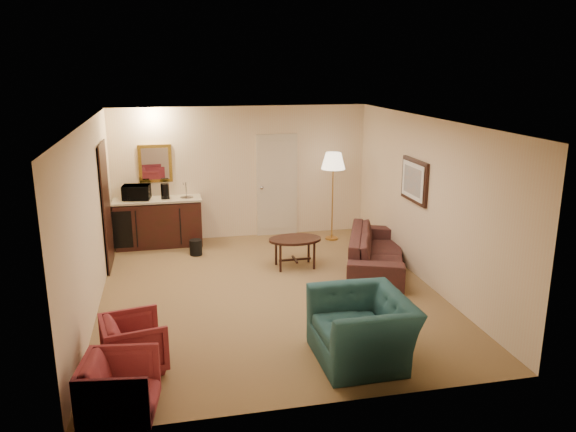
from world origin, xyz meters
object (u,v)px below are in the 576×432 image
sofa (377,245)px  rose_chair_far (120,385)px  wetbar_cabinet (159,222)px  rose_chair_near (134,341)px  coffee_maker (165,191)px  floor_lamp (333,196)px  waste_bin (196,247)px  microwave (136,191)px  coffee_table (295,253)px  teal_armchair (362,318)px

sofa → rose_chair_far: sofa is taller
wetbar_cabinet → rose_chair_near: bearing=-93.1°
rose_chair_far → coffee_maker: 5.57m
wetbar_cabinet → rose_chair_far: size_ratio=2.30×
wetbar_cabinet → floor_lamp: floor_lamp is taller
waste_bin → rose_chair_far: bearing=-101.7°
waste_bin → microwave: (-1.02, 0.74, 0.95)m
coffee_table → coffee_maker: size_ratio=3.09×
floor_lamp → microwave: size_ratio=3.52×
coffee_maker → rose_chair_near: bearing=-90.3°
teal_armchair → rose_chair_far: size_ratio=1.68×
teal_armchair → rose_chair_near: (-2.59, 0.33, -0.18)m
coffee_table → coffee_maker: (-2.12, 1.70, 0.81)m
microwave → wetbar_cabinet: bearing=5.6°
rose_chair_near → rose_chair_far: bearing=163.1°
wetbar_cabinet → teal_armchair: teal_armchair is taller
teal_armchair → floor_lamp: 4.72m
rose_chair_near → floor_lamp: bearing=-51.5°
rose_chair_near → microwave: (-0.12, 4.60, 0.74)m
wetbar_cabinet → coffee_maker: 0.63m
rose_chair_near → coffee_table: 3.82m
wetbar_cabinet → rose_chair_far: 5.53m
sofa → rose_chair_near: 4.57m
rose_chair_far → microwave: 5.59m
wetbar_cabinet → floor_lamp: bearing=-5.5°
teal_armchair → waste_bin: bearing=-159.1°
rose_chair_near → rose_chair_far: size_ratio=0.97×
floor_lamp → teal_armchair: bearing=-102.3°
rose_chair_far → floor_lamp: size_ratio=0.41×
rose_chair_far → rose_chair_near: bearing=2.3°
wetbar_cabinet → microwave: size_ratio=3.31×
microwave → sofa: bearing=-20.0°
sofa → teal_armchair: 3.07m
sofa → rose_chair_near: size_ratio=3.25×
rose_chair_near → teal_armchair: bearing=-108.7°
wetbar_cabinet → teal_armchair: bearing=-64.5°
wetbar_cabinet → waste_bin: 1.02m
wetbar_cabinet → coffee_maker: size_ratio=5.63×
sofa → rose_chair_near: sofa is taller
rose_chair_far → waste_bin: bearing=-3.8°
coffee_maker → teal_armchair: bearing=-61.1°
sofa → waste_bin: sofa is taller
floor_lamp → rose_chair_near: bearing=-130.2°
wetbar_cabinet → rose_chair_near: size_ratio=2.37×
rose_chair_near → coffee_table: rose_chair_near is taller
wetbar_cabinet → coffee_maker: coffee_maker is taller
microwave → floor_lamp: bearing=3.1°
sofa → rose_chair_far: 5.21m
microwave → waste_bin: bearing=-27.6°
floor_lamp → microwave: bearing=174.8°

